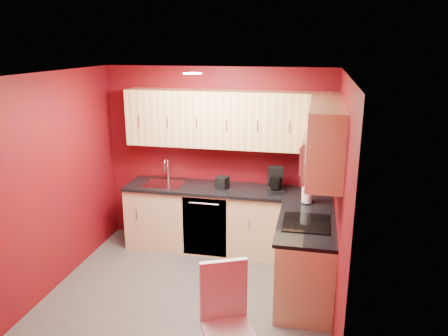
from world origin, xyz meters
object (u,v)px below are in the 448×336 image
at_px(sink, 164,181).
at_px(paper_towel, 307,191).
at_px(coffee_maker, 276,180).
at_px(dining_chair, 228,326).
at_px(microwave, 321,157).
at_px(napkin_holder, 222,183).

xyz_separation_m(sink, paper_towel, (1.97, -0.35, 0.11)).
distance_m(coffee_maker, dining_chair, 2.46).
bearing_deg(dining_chair, coffee_maker, 61.77).
relative_size(microwave, napkin_holder, 4.74).
distance_m(paper_towel, dining_chair, 2.20).
xyz_separation_m(microwave, coffee_maker, (-0.54, 0.99, -0.59)).
bearing_deg(sink, microwave, -25.60).
height_order(napkin_holder, dining_chair, napkin_holder).
relative_size(napkin_holder, dining_chair, 0.16).
xyz_separation_m(microwave, dining_chair, (-0.69, -1.40, -1.15)).
xyz_separation_m(napkin_holder, paper_towel, (1.13, -0.32, 0.07)).
bearing_deg(microwave, coffee_maker, 118.33).
xyz_separation_m(sink, coffee_maker, (1.56, -0.01, 0.13)).
xyz_separation_m(sink, napkin_holder, (0.83, -0.03, 0.05)).
relative_size(microwave, coffee_maker, 2.39).
bearing_deg(sink, coffee_maker, -0.38).
bearing_deg(paper_towel, sink, 169.82).
xyz_separation_m(microwave, napkin_holder, (-1.26, 0.97, -0.67)).
bearing_deg(microwave, napkin_holder, 142.29).
height_order(microwave, sink, microwave).
distance_m(sink, dining_chair, 2.81).
bearing_deg(paper_towel, coffee_maker, 139.90).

